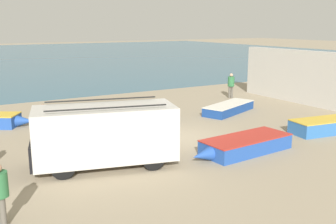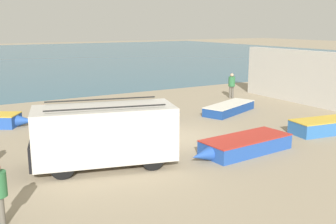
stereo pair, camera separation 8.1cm
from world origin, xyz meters
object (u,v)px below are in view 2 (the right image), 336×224
fishing_rowboat_0 (243,145)px  fishing_rowboat_4 (328,126)px  fishing_rowboat_2 (230,108)px  fishing_rowboat_3 (128,117)px  fisherman_3 (232,83)px  fisherman_2 (44,118)px  parked_van (104,134)px

fishing_rowboat_0 → fishing_rowboat_4: 5.45m
fishing_rowboat_2 → fishing_rowboat_3: (-6.27, 0.53, 0.07)m
fishing_rowboat_3 → fisherman_3: fisherman_3 is taller
fishing_rowboat_2 → fisherman_2: bearing=160.0°
parked_van → fishing_rowboat_0: 5.54m
fishing_rowboat_0 → fishing_rowboat_2: fishing_rowboat_0 is taller
fishing_rowboat_2 → fishing_rowboat_3: size_ratio=0.83×
fishing_rowboat_2 → fishing_rowboat_3: bearing=153.5°
fishing_rowboat_0 → fishing_rowboat_3: bearing=-77.2°
parked_van → fishing_rowboat_3: (3.28, 5.23, -0.87)m
fishing_rowboat_0 → fisherman_2: bearing=-46.1°
parked_van → fisherman_2: parked_van is taller
fishing_rowboat_3 → fisherman_3: bearing=23.8°
fishing_rowboat_4 → fisherman_3: size_ratio=2.42×
fishing_rowboat_3 → fishing_rowboat_4: fishing_rowboat_3 is taller
fishing_rowboat_3 → fishing_rowboat_4: size_ratio=1.34×
fishing_rowboat_2 → fishing_rowboat_3: 6.29m
fishing_rowboat_3 → fisherman_2: size_ratio=3.43×
fisherman_3 → fishing_rowboat_4: bearing=15.5°
fisherman_3 → fisherman_2: bearing=-48.4°
fisherman_2 → fisherman_3: bearing=78.3°
parked_van → fisherman_2: size_ratio=3.28×
fishing_rowboat_4 → fisherman_2: size_ratio=2.56×
fishing_rowboat_2 → fisherman_3: fisherman_3 is taller
parked_van → fishing_rowboat_4: 10.83m
fisherman_2 → fisherman_3: fisherman_3 is taller
parked_van → fishing_rowboat_0: size_ratio=1.15×
fishing_rowboat_4 → parked_van: bearing=-177.2°
fishing_rowboat_0 → fishing_rowboat_3: fishing_rowboat_3 is taller
fishing_rowboat_2 → fisherman_2: (-10.65, -0.31, 0.71)m
fishing_rowboat_0 → fisherman_2: (-6.40, 5.73, 0.67)m
fisherman_3 → fishing_rowboat_0: bearing=-11.0°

